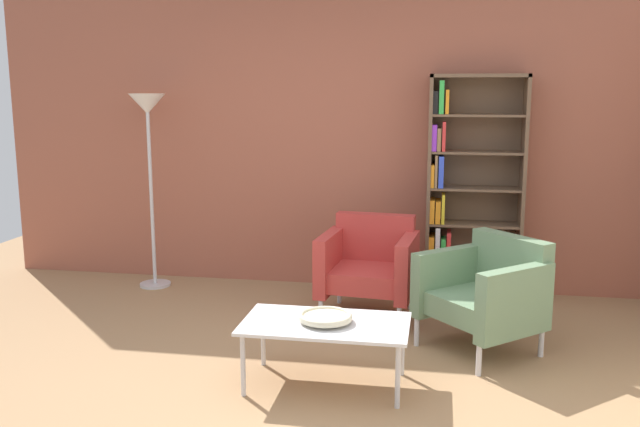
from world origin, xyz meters
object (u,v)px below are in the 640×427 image
Objects in this scene: coffee_table_low at (326,327)px; floor_lamp_torchiere at (148,127)px; decorative_bowl at (326,317)px; armchair_corner_red at (369,264)px; armchair_near_window at (487,291)px; bookshelf_tall at (466,189)px.

coffee_table_low is 2.84m from floor_lamp_torchiere.
decorative_bowl reaches higher than coffee_table_low.
armchair_corner_red and armchair_near_window have the same top height.
coffee_table_low is at bearing 135.00° from decorative_bowl.
coffee_table_low is 1.28× the size of armchair_corner_red.
bookshelf_tall reaches higher than decorative_bowl.
armchair_corner_red is at bearing 84.81° from decorative_bowl.
coffee_table_low is at bearing -113.50° from bookshelf_tall.
armchair_corner_red is (0.12, 1.36, 0.05)m from coffee_table_low.
floor_lamp_torchiere reaches higher than armchair_corner_red.
armchair_near_window is (0.99, 0.76, -0.02)m from decorative_bowl.
floor_lamp_torchiere is at bearing -152.36° from armchair_near_window.
coffee_table_low is (-0.88, -2.01, -0.57)m from bookshelf_tall.
bookshelf_tall reaches higher than armchair_near_window.
armchair_near_window is at bearing -20.24° from floor_lamp_torchiere.
floor_lamp_torchiere is (-1.89, 1.83, 1.01)m from decorative_bowl.
decorative_bowl is 0.41× the size of armchair_corner_red.
decorative_bowl is at bearing -43.94° from floor_lamp_torchiere.
bookshelf_tall is 2.00× the size of armchair_near_window.
floor_lamp_torchiere is (-2.88, 1.06, 1.03)m from armchair_near_window.
armchair_corner_red reaches higher than decorative_bowl.
coffee_table_low is at bearing -94.44° from armchair_near_window.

